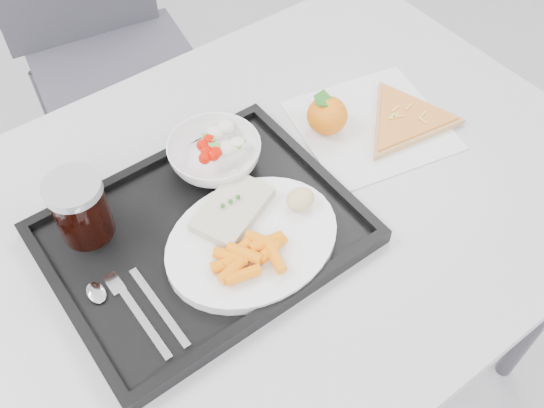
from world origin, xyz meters
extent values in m
cube|color=#B1B1B3|center=(0.00, 0.30, 0.73)|extent=(1.20, 0.80, 0.03)
cylinder|color=#47474C|center=(0.54, 0.64, 0.36)|extent=(0.04, 0.04, 0.72)
cube|color=#393840|center=(0.11, 1.07, 0.45)|extent=(0.48, 0.48, 0.04)
cylinder|color=#47474C|center=(-0.07, 0.89, 0.21)|extent=(0.03, 0.03, 0.43)
cylinder|color=#47474C|center=(0.29, 0.89, 0.21)|extent=(0.03, 0.03, 0.43)
cylinder|color=#47474C|center=(-0.07, 1.25, 0.21)|extent=(0.03, 0.03, 0.43)
cylinder|color=#47474C|center=(0.29, 1.25, 0.21)|extent=(0.03, 0.03, 0.43)
cube|color=black|center=(-0.09, 0.30, 0.76)|extent=(0.45, 0.35, 0.01)
cube|color=black|center=(-0.09, 0.46, 0.77)|extent=(0.45, 0.02, 0.01)
cube|color=black|center=(-0.09, 0.13, 0.77)|extent=(0.45, 0.02, 0.01)
cube|color=black|center=(0.12, 0.30, 0.77)|extent=(0.02, 0.32, 0.01)
cube|color=black|center=(-0.31, 0.30, 0.77)|extent=(0.02, 0.32, 0.01)
cylinder|color=white|center=(-0.05, 0.23, 0.77)|extent=(0.27, 0.27, 0.02)
cube|color=beige|center=(-0.04, 0.29, 0.79)|extent=(0.15, 0.12, 0.02)
sphere|color=#236B1C|center=(-0.06, 0.30, 0.81)|extent=(0.01, 0.01, 0.01)
sphere|color=#236B1C|center=(-0.04, 0.30, 0.81)|extent=(0.01, 0.01, 0.01)
sphere|color=#236B1C|center=(-0.03, 0.30, 0.81)|extent=(0.01, 0.01, 0.01)
ellipsoid|color=beige|center=(0.05, 0.24, 0.80)|extent=(0.05, 0.05, 0.03)
imported|color=white|center=(0.00, 0.40, 0.79)|extent=(0.15, 0.15, 0.05)
cylinder|color=black|center=(-0.23, 0.40, 0.81)|extent=(0.08, 0.08, 0.10)
cylinder|color=#A5A8AD|center=(-0.23, 0.40, 0.87)|extent=(0.08, 0.08, 0.01)
cube|color=silver|center=(-0.24, 0.23, 0.77)|extent=(0.01, 0.15, 0.00)
ellipsoid|color=silver|center=(-0.27, 0.30, 0.77)|extent=(0.03, 0.04, 0.01)
cube|color=silver|center=(-0.21, 0.23, 0.77)|extent=(0.01, 0.15, 0.00)
cube|color=silver|center=(-0.24, 0.30, 0.77)|extent=(0.02, 0.04, 0.00)
cube|color=silver|center=(0.28, 0.33, 0.75)|extent=(0.30, 0.29, 0.00)
ellipsoid|color=#FF8000|center=(0.21, 0.37, 0.79)|extent=(0.09, 0.09, 0.07)
cube|color=#236B1C|center=(0.21, 0.37, 0.81)|extent=(0.03, 0.05, 0.02)
cube|color=#236B1C|center=(0.21, 0.37, 0.81)|extent=(0.05, 0.04, 0.02)
cylinder|color=tan|center=(0.33, 0.29, 0.76)|extent=(0.29, 0.29, 0.01)
cylinder|color=#A2361A|center=(0.33, 0.29, 0.77)|extent=(0.26, 0.26, 0.00)
cube|color=#EABC47|center=(0.34, 0.27, 0.77)|extent=(0.00, 0.02, 0.00)
cube|color=#EABC47|center=(0.31, 0.31, 0.77)|extent=(0.02, 0.01, 0.00)
cube|color=#EABC47|center=(0.36, 0.28, 0.77)|extent=(0.02, 0.01, 0.00)
cube|color=#EABC47|center=(0.32, 0.30, 0.77)|extent=(0.02, 0.01, 0.00)
cube|color=#EABC47|center=(0.33, 0.32, 0.77)|extent=(0.02, 0.01, 0.00)
cube|color=#EABC47|center=(0.35, 0.31, 0.77)|extent=(0.02, 0.01, 0.00)
cube|color=#EABC47|center=(0.31, 0.30, 0.77)|extent=(0.02, 0.01, 0.00)
cylinder|color=orange|center=(-0.04, 0.21, 0.80)|extent=(0.04, 0.05, 0.02)
cylinder|color=orange|center=(-0.10, 0.20, 0.79)|extent=(0.05, 0.03, 0.02)
cylinder|color=orange|center=(-0.09, 0.22, 0.79)|extent=(0.05, 0.03, 0.02)
cylinder|color=orange|center=(-0.09, 0.22, 0.79)|extent=(0.05, 0.05, 0.02)
cylinder|color=orange|center=(-0.04, 0.21, 0.80)|extent=(0.05, 0.03, 0.02)
cylinder|color=orange|center=(-0.04, 0.18, 0.80)|extent=(0.03, 0.05, 0.02)
cylinder|color=orange|center=(-0.08, 0.21, 0.80)|extent=(0.04, 0.05, 0.02)
cylinder|color=orange|center=(-0.10, 0.21, 0.79)|extent=(0.05, 0.03, 0.02)
cylinder|color=orange|center=(-0.10, 0.18, 0.79)|extent=(0.05, 0.03, 0.02)
cylinder|color=orange|center=(-0.04, 0.20, 0.79)|extent=(0.05, 0.03, 0.02)
sphere|color=#CA0C00|center=(0.00, 0.40, 0.80)|extent=(0.02, 0.02, 0.02)
sphere|color=#CA0C00|center=(-0.01, 0.39, 0.80)|extent=(0.02, 0.02, 0.02)
sphere|color=#CA0C00|center=(-0.01, 0.42, 0.80)|extent=(0.02, 0.02, 0.02)
sphere|color=#CA0C00|center=(-0.01, 0.41, 0.80)|extent=(0.02, 0.02, 0.02)
sphere|color=#CA0C00|center=(0.00, 0.42, 0.80)|extent=(0.02, 0.02, 0.02)
sphere|color=#CA0C00|center=(-0.02, 0.40, 0.80)|extent=(0.02, 0.02, 0.02)
ellipsoid|color=silver|center=(0.02, 0.43, 0.80)|extent=(0.03, 0.03, 0.02)
ellipsoid|color=silver|center=(0.02, 0.39, 0.80)|extent=(0.03, 0.03, 0.02)
ellipsoid|color=silver|center=(0.04, 0.39, 0.80)|extent=(0.03, 0.03, 0.02)
ellipsoid|color=silver|center=(0.04, 0.44, 0.80)|extent=(0.03, 0.03, 0.02)
cube|color=#538E36|center=(0.04, 0.39, 0.80)|extent=(0.03, 0.03, 0.00)
cube|color=#538E36|center=(0.00, 0.43, 0.80)|extent=(0.03, 0.03, 0.00)
cube|color=#538E36|center=(0.00, 0.40, 0.80)|extent=(0.03, 0.03, 0.00)
camera|label=1|loc=(-0.33, -0.19, 1.51)|focal=40.00mm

